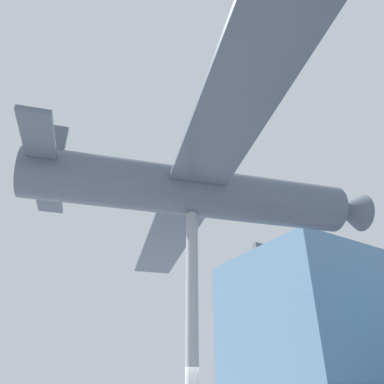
% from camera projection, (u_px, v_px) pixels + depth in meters
% --- Properties ---
extents(glass_pavilion_left, '(9.74, 14.62, 11.39)m').
position_uv_depth(glass_pavilion_left, '(336.00, 340.00, 26.60)').
color(glass_pavilion_left, slate).
rests_on(glass_pavilion_left, ground_plane).
extents(support_pylon_central, '(0.43, 0.43, 7.78)m').
position_uv_depth(support_pylon_central, '(192.00, 321.00, 12.25)').
color(support_pylon_central, '#999EA3').
rests_on(support_pylon_central, ground_plane).
extents(suspended_airplane, '(20.52, 14.41, 3.13)m').
position_uv_depth(suspended_airplane, '(199.00, 193.00, 14.69)').
color(suspended_airplane, '#4C5666').
rests_on(suspended_airplane, support_pylon_central).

